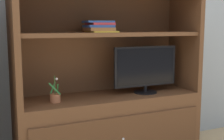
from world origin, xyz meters
TOP-DOWN VIEW (x-y plane):
  - painted_rear_wall at (0.00, 0.75)m, footprint 6.00×0.10m
  - media_console at (0.00, 0.41)m, footprint 1.77×0.57m
  - tv_monitor at (0.36, 0.35)m, footprint 0.68×0.23m
  - potted_plant at (-0.54, 0.35)m, footprint 0.10×0.09m
  - magazine_stack at (-0.11, 0.40)m, footprint 0.28×0.35m

SIDE VIEW (x-z plane):
  - media_console at x=0.00m, z-range -0.32..1.35m
  - potted_plant at x=-0.54m, z-range 0.60..0.83m
  - tv_monitor at x=0.36m, z-range 0.69..1.15m
  - magazine_stack at x=-0.11m, z-range 1.27..1.37m
  - painted_rear_wall at x=0.00m, z-range 0.00..2.80m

